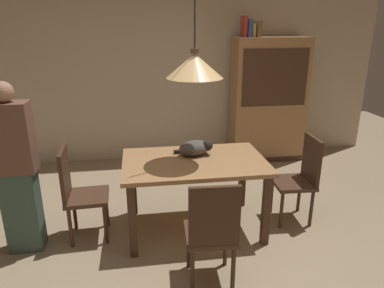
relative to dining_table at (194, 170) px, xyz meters
name	(u,v)px	position (x,y,z in m)	size (l,w,h in m)	color
ground	(203,253)	(0.01, -0.46, -0.65)	(10.00, 10.00, 0.00)	#998466
back_wall	(172,64)	(0.01, 2.19, 0.80)	(6.40, 0.10, 2.90)	beige
dining_table	(194,170)	(0.00, 0.00, 0.00)	(1.40, 0.90, 0.75)	#A87A4C
chair_near_front	(212,230)	(0.00, -0.88, -0.14)	(0.42, 0.42, 0.93)	#472D1E
chair_left_side	(78,190)	(-1.13, 0.00, -0.14)	(0.42, 0.42, 0.93)	#472D1E
chair_right_side	(301,175)	(1.13, 0.00, -0.14)	(0.42, 0.42, 0.93)	#472D1E
cat_sleeping	(196,148)	(0.04, 0.15, 0.18)	(0.41, 0.33, 0.16)	#4C4742
pendant_lamp	(195,65)	(0.00, 0.00, 1.01)	(0.52, 0.52, 1.30)	#E5B775
hutch_bookcase	(268,103)	(1.43, 1.86, 0.24)	(1.12, 0.45, 1.85)	#A87A4C
book_red_tall	(244,27)	(1.00, 1.86, 1.34)	(0.04, 0.22, 0.28)	#B73833
book_blue_wide	(248,28)	(1.06, 1.86, 1.32)	(0.06, 0.24, 0.24)	#384C93
book_yellow_short	(252,30)	(1.13, 1.86, 1.29)	(0.04, 0.20, 0.18)	gold
book_brown_thick	(257,29)	(1.20, 1.86, 1.31)	(0.06, 0.24, 0.22)	brown
person_standing	(16,171)	(-1.61, -0.12, 0.14)	(0.36, 0.22, 1.58)	#3D564C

